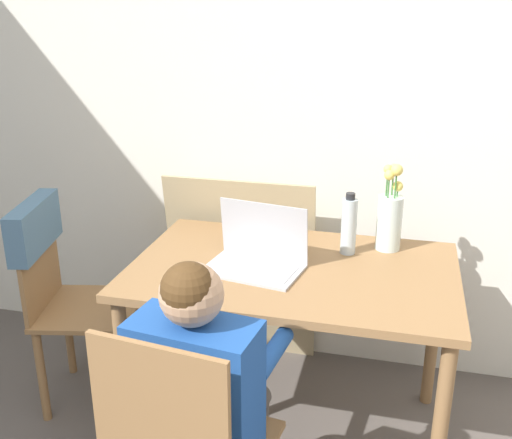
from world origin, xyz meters
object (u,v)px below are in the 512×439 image
object	(u,v)px
person_seated	(203,380)
laptop	(257,253)
water_bottle	(349,225)
flower_vase	(390,216)
chair_spare	(57,271)

from	to	relation	value
person_seated	laptop	distance (m)	0.61
water_bottle	person_seated	bearing A→B (deg)	-111.85
flower_vase	water_bottle	world-z (taller)	flower_vase
water_bottle	laptop	bearing A→B (deg)	-145.80
chair_spare	laptop	world-z (taller)	laptop
laptop	water_bottle	xyz separation A→B (m)	(0.31, 0.21, 0.06)
person_seated	flower_vase	size ratio (longest dim) A/B	2.95
person_seated	flower_vase	world-z (taller)	flower_vase
chair_spare	water_bottle	xyz separation A→B (m)	(1.17, 0.18, 0.24)
laptop	chair_spare	bearing A→B (deg)	-172.10
laptop	flower_vase	distance (m)	0.55
laptop	person_seated	bearing A→B (deg)	-81.40
flower_vase	water_bottle	distance (m)	0.17
chair_spare	laptop	size ratio (longest dim) A/B	2.39
laptop	water_bottle	world-z (taller)	water_bottle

